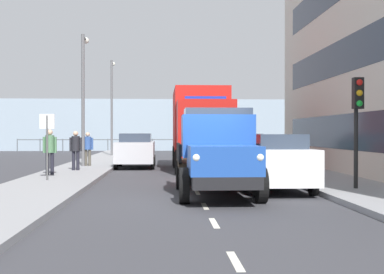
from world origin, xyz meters
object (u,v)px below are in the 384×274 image
lamp_post_far (112,99)px  street_sign (47,135)px  car_red_kerbside_1 (241,153)px  car_teal_kerbside_2 (227,149)px  pedestrian_couple_b (76,147)px  traffic_light_near (357,108)px  car_white_kerbside_near (274,161)px  truck_vintage_blue (217,154)px  pedestrian_by_lamp (50,148)px  lorry_cargo_red (200,126)px  pedestrian_near_railing (88,146)px  car_silver_oppositeside_0 (136,150)px  lamp_post_promenade (83,88)px

lamp_post_far → street_sign: (0.28, 18.76, -2.46)m
car_red_kerbside_1 → car_teal_kerbside_2: (0.00, -4.96, -0.00)m
pedestrian_couple_b → traffic_light_near: (-9.35, 7.65, 1.33)m
car_white_kerbside_near → traffic_light_near: bearing=154.8°
truck_vintage_blue → pedestrian_by_lamp: bearing=-44.9°
lorry_cargo_red → lamp_post_far: lamp_post_far is taller
car_teal_kerbside_2 → street_sign: bearing=52.0°
truck_vintage_blue → pedestrian_near_railing: bearing=-64.7°
car_silver_oppositeside_0 → car_white_kerbside_near: bearing=115.2°
truck_vintage_blue → traffic_light_near: (-4.10, -0.44, 1.29)m
truck_vintage_blue → car_red_kerbside_1: bearing=-103.4°
truck_vintage_blue → lorry_cargo_red: (-0.29, -10.37, 0.90)m
truck_vintage_blue → pedestrian_by_lamp: truck_vintage_blue is taller
pedestrian_couple_b → car_teal_kerbside_2: bearing=-145.7°
pedestrian_near_railing → lamp_post_promenade: bearing=-10.6°
lorry_cargo_red → car_silver_oppositeside_0: (3.17, -1.27, -1.18)m
lorry_cargo_red → car_silver_oppositeside_0: bearing=-21.9°
car_red_kerbside_1 → lamp_post_promenade: bearing=-22.0°
truck_vintage_blue → pedestrian_near_railing: size_ratio=3.46×
traffic_light_near → lamp_post_promenade: lamp_post_promenade is taller
traffic_light_near → street_sign: bearing=-18.2°
pedestrian_by_lamp → pedestrian_couple_b: 2.33m
car_white_kerbside_near → car_silver_oppositeside_0: (4.78, -10.18, -0.00)m
lorry_cargo_red → car_red_kerbside_1: 3.10m
car_white_kerbside_near → pedestrian_by_lamp: pedestrian_by_lamp is taller
lamp_post_promenade → pedestrian_near_railing: bearing=169.4°
car_white_kerbside_near → pedestrian_by_lamp: size_ratio=2.62×
car_silver_oppositeside_0 → lamp_post_far: lamp_post_far is taller
pedestrian_couple_b → traffic_light_near: size_ratio=0.53×
truck_vintage_blue → pedestrian_near_railing: 12.06m
car_silver_oppositeside_0 → lamp_post_promenade: size_ratio=0.64×
car_teal_kerbside_2 → pedestrian_near_railing: 7.36m
car_teal_kerbside_2 → lamp_post_far: lamp_post_far is taller
lorry_cargo_red → street_sign: (5.72, 6.80, -0.39)m
pedestrian_by_lamp → pedestrian_couple_b: pedestrian_by_lamp is taller
car_teal_kerbside_2 → street_sign: (7.33, 9.39, 0.79)m
car_teal_kerbside_2 → pedestrian_near_railing: (7.06, 2.06, 0.21)m
car_teal_kerbside_2 → pedestrian_by_lamp: 10.53m
car_red_kerbside_1 → pedestrian_near_railing: bearing=-22.3°
pedestrian_couple_b → lamp_post_promenade: 4.01m
pedestrian_near_railing → traffic_light_near: size_ratio=0.51×
pedestrian_near_railing → traffic_light_near: traffic_light_near is taller
pedestrian_couple_b → pedestrian_near_railing: 2.82m
truck_vintage_blue → lorry_cargo_red: lorry_cargo_red is taller
car_red_kerbside_1 → pedestrian_near_railing: pedestrian_near_railing is taller
lorry_cargo_red → pedestrian_by_lamp: bearing=36.5°
truck_vintage_blue → car_teal_kerbside_2: truck_vintage_blue is taller
car_red_kerbside_1 → pedestrian_by_lamp: size_ratio=2.26×
traffic_light_near → lamp_post_promenade: (9.46, -10.51, 1.48)m
traffic_light_near → lamp_post_far: 23.83m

